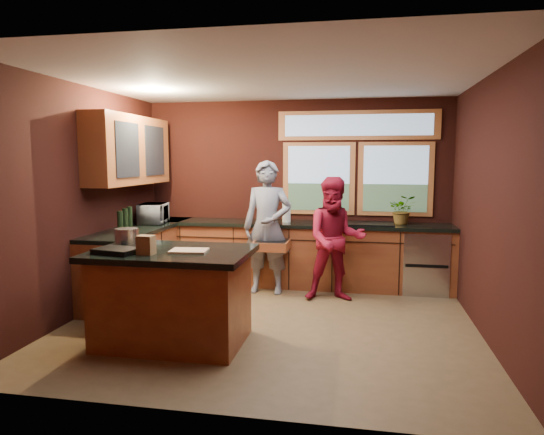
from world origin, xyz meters
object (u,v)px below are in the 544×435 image
(person_grey, at_px, (267,227))
(stock_pot, at_px, (127,237))
(cutting_board, at_px, (189,251))
(island, at_px, (173,296))
(person_red, at_px, (335,239))

(person_grey, bearing_deg, stock_pot, -121.17)
(cutting_board, bearing_deg, stock_pot, 165.07)
(person_grey, distance_m, stock_pot, 2.16)
(island, distance_m, person_grey, 2.11)
(person_red, distance_m, stock_pot, 2.64)
(person_grey, distance_m, cutting_board, 2.07)
(person_grey, height_order, cutting_board, person_grey)
(stock_pot, bearing_deg, cutting_board, -14.93)
(person_grey, bearing_deg, island, -105.81)
(person_red, relative_size, cutting_board, 4.61)
(person_grey, xyz_separation_m, person_red, (0.94, -0.21, -0.10))
(stock_pot, bearing_deg, person_grey, 58.55)
(cutting_board, bearing_deg, island, 165.96)
(person_red, bearing_deg, cutting_board, -134.54)
(person_grey, xyz_separation_m, stock_pot, (-1.12, -1.84, 0.12))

